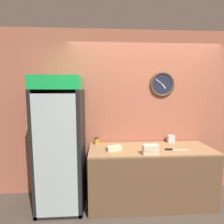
% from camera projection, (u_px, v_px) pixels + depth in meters
% --- Properties ---
extents(wall_back, '(5.20, 0.10, 2.70)m').
position_uv_depth(wall_back, '(145.00, 113.00, 2.97)').
color(wall_back, '#B7664C').
rests_on(wall_back, ground_plane).
extents(prep_counter, '(1.86, 0.67, 0.87)m').
position_uv_depth(prep_counter, '(150.00, 175.00, 2.70)').
color(prep_counter, brown).
rests_on(prep_counter, ground_plane).
extents(beverage_cooler, '(0.65, 0.67, 1.93)m').
position_uv_depth(beverage_cooler, '(61.00, 137.00, 2.59)').
color(beverage_cooler, black).
rests_on(beverage_cooler, ground_plane).
extents(sandwich_stack_bottom, '(0.22, 0.09, 0.07)m').
position_uv_depth(sandwich_stack_bottom, '(150.00, 152.00, 2.39)').
color(sandwich_stack_bottom, beige).
rests_on(sandwich_stack_bottom, prep_counter).
extents(sandwich_stack_middle, '(0.22, 0.11, 0.07)m').
position_uv_depth(sandwich_stack_middle, '(151.00, 147.00, 2.38)').
color(sandwich_stack_middle, beige).
rests_on(sandwich_stack_middle, sandwich_stack_bottom).
extents(sandwich_flat_left, '(0.23, 0.16, 0.07)m').
position_uv_depth(sandwich_flat_left, '(114.00, 148.00, 2.52)').
color(sandwich_flat_left, beige).
rests_on(sandwich_flat_left, prep_counter).
extents(chefs_knife, '(0.35, 0.05, 0.02)m').
position_uv_depth(chefs_knife, '(174.00, 149.00, 2.55)').
color(chefs_knife, silver).
rests_on(chefs_knife, prep_counter).
extents(condiment_jar, '(0.08, 0.08, 0.11)m').
position_uv_depth(condiment_jar, '(97.00, 141.00, 2.83)').
color(condiment_jar, gold).
rests_on(condiment_jar, prep_counter).
extents(napkin_dispenser, '(0.11, 0.09, 0.12)m').
position_uv_depth(napkin_dispenser, '(171.00, 139.00, 2.93)').
color(napkin_dispenser, silver).
rests_on(napkin_dispenser, prep_counter).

